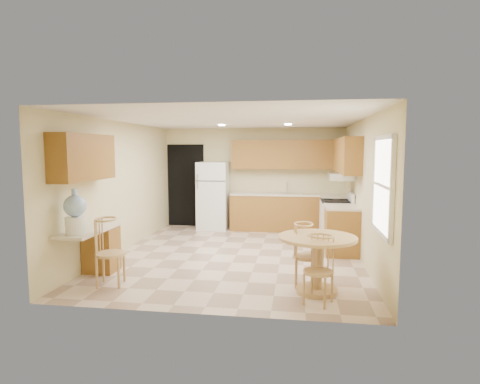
# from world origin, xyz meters

# --- Properties ---
(floor) EXTENTS (5.50, 5.50, 0.00)m
(floor) POSITION_xyz_m (0.00, 0.00, 0.00)
(floor) COLOR #CBAE93
(floor) RESTS_ON ground
(ceiling) EXTENTS (4.50, 5.50, 0.02)m
(ceiling) POSITION_xyz_m (0.00, 0.00, 2.50)
(ceiling) COLOR white
(ceiling) RESTS_ON wall_back
(wall_back) EXTENTS (4.50, 0.02, 2.50)m
(wall_back) POSITION_xyz_m (0.00, 2.75, 1.25)
(wall_back) COLOR #D0C08C
(wall_back) RESTS_ON floor
(wall_front) EXTENTS (4.50, 0.02, 2.50)m
(wall_front) POSITION_xyz_m (0.00, -2.75, 1.25)
(wall_front) COLOR #D0C08C
(wall_front) RESTS_ON floor
(wall_left) EXTENTS (0.02, 5.50, 2.50)m
(wall_left) POSITION_xyz_m (-2.25, 0.00, 1.25)
(wall_left) COLOR #D0C08C
(wall_left) RESTS_ON floor
(wall_right) EXTENTS (0.02, 5.50, 2.50)m
(wall_right) POSITION_xyz_m (2.25, 0.00, 1.25)
(wall_right) COLOR #D0C08C
(wall_right) RESTS_ON floor
(doorway) EXTENTS (0.90, 0.02, 2.10)m
(doorway) POSITION_xyz_m (-1.75, 2.73, 1.05)
(doorway) COLOR black
(doorway) RESTS_ON floor
(base_cab_back) EXTENTS (2.75, 0.60, 0.87)m
(base_cab_back) POSITION_xyz_m (0.88, 2.45, 0.43)
(base_cab_back) COLOR olive
(base_cab_back) RESTS_ON floor
(counter_back) EXTENTS (2.75, 0.63, 0.04)m
(counter_back) POSITION_xyz_m (0.88, 2.45, 0.89)
(counter_back) COLOR beige
(counter_back) RESTS_ON base_cab_back
(base_cab_right_a) EXTENTS (0.60, 0.59, 0.87)m
(base_cab_right_a) POSITION_xyz_m (1.95, 1.85, 0.43)
(base_cab_right_a) COLOR olive
(base_cab_right_a) RESTS_ON floor
(counter_right_a) EXTENTS (0.63, 0.59, 0.04)m
(counter_right_a) POSITION_xyz_m (1.95, 1.85, 0.89)
(counter_right_a) COLOR beige
(counter_right_a) RESTS_ON base_cab_right_a
(base_cab_right_b) EXTENTS (0.60, 0.80, 0.87)m
(base_cab_right_b) POSITION_xyz_m (1.95, 0.40, 0.43)
(base_cab_right_b) COLOR olive
(base_cab_right_b) RESTS_ON floor
(counter_right_b) EXTENTS (0.63, 0.80, 0.04)m
(counter_right_b) POSITION_xyz_m (1.95, 0.40, 0.89)
(counter_right_b) COLOR beige
(counter_right_b) RESTS_ON base_cab_right_b
(upper_cab_back) EXTENTS (2.75, 0.33, 0.70)m
(upper_cab_back) POSITION_xyz_m (0.88, 2.58, 1.85)
(upper_cab_back) COLOR olive
(upper_cab_back) RESTS_ON wall_back
(upper_cab_right) EXTENTS (0.33, 2.42, 0.70)m
(upper_cab_right) POSITION_xyz_m (2.08, 1.21, 1.85)
(upper_cab_right) COLOR olive
(upper_cab_right) RESTS_ON wall_right
(upper_cab_left) EXTENTS (0.33, 1.40, 0.70)m
(upper_cab_left) POSITION_xyz_m (-2.08, -1.60, 1.85)
(upper_cab_left) COLOR olive
(upper_cab_left) RESTS_ON wall_left
(sink) EXTENTS (0.78, 0.44, 0.01)m
(sink) POSITION_xyz_m (0.85, 2.45, 0.91)
(sink) COLOR silver
(sink) RESTS_ON counter_back
(range_hood) EXTENTS (0.50, 0.76, 0.14)m
(range_hood) POSITION_xyz_m (2.00, 1.18, 1.42)
(range_hood) COLOR silver
(range_hood) RESTS_ON upper_cab_right
(desk_pedestal) EXTENTS (0.48, 0.42, 0.72)m
(desk_pedestal) POSITION_xyz_m (-2.00, -1.32, 0.36)
(desk_pedestal) COLOR olive
(desk_pedestal) RESTS_ON floor
(desk_top) EXTENTS (0.50, 1.20, 0.04)m
(desk_top) POSITION_xyz_m (-2.00, -1.70, 0.75)
(desk_top) COLOR beige
(desk_top) RESTS_ON desk_pedestal
(window) EXTENTS (0.06, 1.12, 1.30)m
(window) POSITION_xyz_m (2.23, -1.85, 1.50)
(window) COLOR white
(window) RESTS_ON wall_right
(can_light_a) EXTENTS (0.14, 0.14, 0.02)m
(can_light_a) POSITION_xyz_m (-0.50, 1.20, 2.48)
(can_light_a) COLOR white
(can_light_a) RESTS_ON ceiling
(can_light_b) EXTENTS (0.14, 0.14, 0.02)m
(can_light_b) POSITION_xyz_m (0.90, 1.20, 2.48)
(can_light_b) COLOR white
(can_light_b) RESTS_ON ceiling
(refrigerator) EXTENTS (0.73, 0.71, 1.66)m
(refrigerator) POSITION_xyz_m (-0.95, 2.40, 0.83)
(refrigerator) COLOR white
(refrigerator) RESTS_ON floor
(stove) EXTENTS (0.65, 0.76, 1.09)m
(stove) POSITION_xyz_m (1.92, 1.18, 0.47)
(stove) COLOR white
(stove) RESTS_ON floor
(dining_table) EXTENTS (1.07, 1.07, 0.79)m
(dining_table) POSITION_xyz_m (1.40, -1.79, 0.52)
(dining_table) COLOR tan
(dining_table) RESTS_ON floor
(chair_table_a) EXTENTS (0.40, 0.52, 0.91)m
(chair_table_a) POSITION_xyz_m (1.26, -1.63, 0.55)
(chair_table_a) COLOR tan
(chair_table_a) RESTS_ON floor
(chair_table_b) EXTENTS (0.39, 0.43, 0.87)m
(chair_table_b) POSITION_xyz_m (1.40, -2.28, 0.53)
(chair_table_b) COLOR tan
(chair_table_b) RESTS_ON floor
(chair_desk) EXTENTS (0.43, 0.56, 0.97)m
(chair_desk) POSITION_xyz_m (-1.55, -2.01, 0.59)
(chair_desk) COLOR tan
(chair_desk) RESTS_ON floor
(water_crock) EXTENTS (0.31, 0.31, 0.65)m
(water_crock) POSITION_xyz_m (-2.00, -2.03, 1.06)
(water_crock) COLOR white
(water_crock) RESTS_ON desk_top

